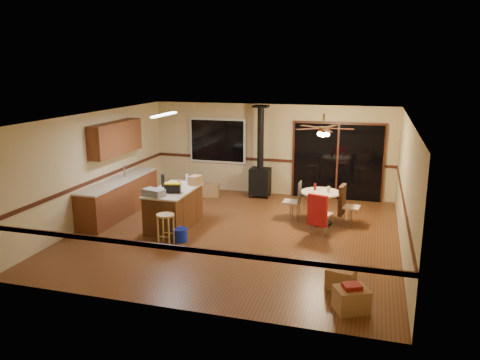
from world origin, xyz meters
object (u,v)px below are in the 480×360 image
at_px(bar_stool, 166,230).
at_px(chair_right, 343,200).
at_px(box_corner_b, 341,278).
at_px(kitchen_island, 174,208).
at_px(chair_near, 318,210).
at_px(toolbox_grey, 154,192).
at_px(chair_left, 296,197).
at_px(wood_stove, 260,172).
at_px(box_corner_a, 351,299).
at_px(box_under_window, 211,190).
at_px(toolbox_black, 173,188).
at_px(blue_bucket, 180,235).
at_px(dining_table, 320,202).

bearing_deg(bar_stool, chair_right, 34.43).
bearing_deg(box_corner_b, kitchen_island, 152.07).
bearing_deg(chair_near, toolbox_grey, -165.01).
bearing_deg(chair_left, wood_stove, 126.66).
bearing_deg(chair_near, box_corner_a, -73.85).
height_order(chair_left, chair_right, same).
height_order(chair_right, box_corner_b, chair_right).
bearing_deg(box_corner_a, box_under_window, 127.37).
bearing_deg(toolbox_black, chair_left, 31.40).
bearing_deg(chair_near, kitchen_island, -174.74).
distance_m(box_under_window, box_corner_a, 6.95).
height_order(kitchen_island, box_corner_a, kitchen_island).
xyz_separation_m(wood_stove, box_corner_a, (2.86, -5.85, -0.55)).
bearing_deg(toolbox_grey, box_corner_b, -19.62).
bearing_deg(box_under_window, blue_bucket, -81.28).
xyz_separation_m(blue_bucket, box_under_window, (-0.54, 3.53, 0.04)).
relative_size(dining_table, chair_right, 1.32).
xyz_separation_m(wood_stove, toolbox_black, (-1.19, -3.31, 0.27)).
height_order(kitchen_island, box_corner_b, kitchen_island).
distance_m(bar_stool, chair_right, 4.17).
height_order(blue_bucket, chair_right, chair_right).
height_order(kitchen_island, toolbox_grey, toolbox_grey).
bearing_deg(toolbox_black, chair_near, 10.10).
xyz_separation_m(bar_stool, chair_near, (2.96, 1.40, 0.26)).
bearing_deg(toolbox_grey, toolbox_black, 51.35).
xyz_separation_m(kitchen_island, bar_stool, (0.30, -1.10, -0.12)).
relative_size(box_under_window, box_corner_b, 0.99).
bearing_deg(toolbox_black, bar_stool, -76.79).
bearing_deg(dining_table, toolbox_black, -155.21).
bearing_deg(chair_left, box_under_window, 151.56).
distance_m(kitchen_island, box_under_window, 2.74).
xyz_separation_m(blue_bucket, chair_near, (2.78, 1.11, 0.46)).
bearing_deg(bar_stool, toolbox_black, 103.21).
height_order(wood_stove, toolbox_grey, wood_stove).
height_order(bar_stool, chair_left, chair_left).
bearing_deg(toolbox_grey, chair_right, 25.52).
bearing_deg(dining_table, kitchen_island, -159.94).
distance_m(toolbox_grey, bar_stool, 0.94).
bearing_deg(chair_left, kitchen_island, -154.08).
height_order(chair_left, box_corner_a, chair_left).
bearing_deg(toolbox_grey, wood_stove, 68.02).
bearing_deg(box_under_window, box_corner_b, -50.23).
bearing_deg(bar_stool, blue_bucket, 59.48).
bearing_deg(chair_near, bar_stool, -154.60).
height_order(wood_stove, box_under_window, wood_stove).
bearing_deg(toolbox_grey, bar_stool, -44.81).
relative_size(box_corner_a, box_corner_b, 1.07).
bearing_deg(chair_right, bar_stool, -145.57).
xyz_separation_m(kitchen_island, chair_left, (2.62, 1.27, 0.14)).
height_order(dining_table, chair_left, chair_left).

